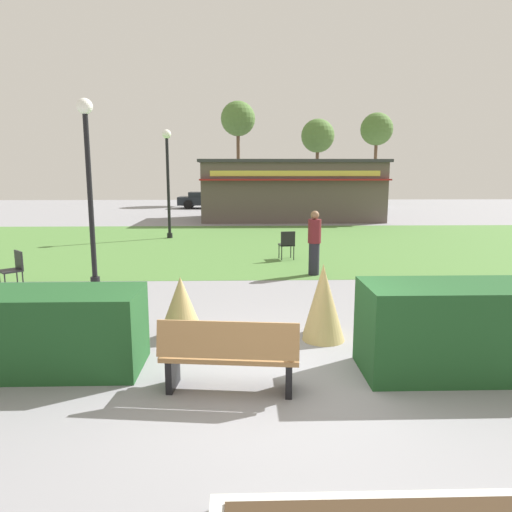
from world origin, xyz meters
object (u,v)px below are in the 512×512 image
(lamppost_mid, at_px, (89,171))
(parked_car_west_slot, at_px, (207,199))
(food_kiosk, at_px, (291,190))
(parked_car_east_slot, at_px, (355,199))
(person_strolling, at_px, (314,243))
(tree_right_bg, at_px, (318,136))
(park_bench, at_px, (229,355))
(parked_car_center_slot, at_px, (277,199))
(cafe_chair_east, at_px, (287,243))
(lamppost_far, at_px, (168,171))
(tree_center_bg, at_px, (238,120))
(tree_left_bg, at_px, (377,130))
(cafe_chair_west, at_px, (14,267))

(lamppost_mid, distance_m, parked_car_west_slot, 24.19)
(food_kiosk, bearing_deg, lamppost_mid, -111.68)
(lamppost_mid, xyz_separation_m, parked_car_east_slot, (11.92, 24.08, -2.07))
(food_kiosk, xyz_separation_m, person_strolling, (-0.85, -14.78, -0.80))
(person_strolling, relative_size, tree_right_bg, 0.24)
(park_bench, height_order, parked_car_center_slot, parked_car_center_slot)
(park_bench, relative_size, lamppost_mid, 0.40)
(food_kiosk, height_order, cafe_chair_east, food_kiosk)
(person_strolling, distance_m, parked_car_east_slot, 23.99)
(parked_car_center_slot, bearing_deg, lamppost_far, -109.25)
(person_strolling, bearing_deg, parked_car_east_slot, -38.82)
(lamppost_far, height_order, tree_center_bg, tree_center_bg)
(food_kiosk, bearing_deg, person_strolling, -93.30)
(person_strolling, height_order, tree_right_bg, tree_right_bg)
(food_kiosk, distance_m, tree_right_bg, 15.01)
(person_strolling, bearing_deg, park_bench, 139.98)
(lamppost_mid, xyz_separation_m, tree_center_bg, (3.22, 28.80, 4.11))
(park_bench, distance_m, person_strolling, 7.02)
(food_kiosk, xyz_separation_m, tree_left_bg, (8.98, 15.26, 4.57))
(park_bench, height_order, lamppost_mid, lamppost_mid)
(food_kiosk, height_order, tree_right_bg, tree_right_bg)
(cafe_chair_east, bearing_deg, food_kiosk, 83.85)
(food_kiosk, xyz_separation_m, parked_car_west_slot, (-5.35, 8.31, -1.02))
(park_bench, bearing_deg, tree_center_bg, 90.25)
(cafe_chair_east, distance_m, tree_left_bg, 30.25)
(cafe_chair_east, height_order, tree_right_bg, tree_right_bg)
(park_bench, relative_size, cafe_chair_east, 1.96)
(cafe_chair_east, xyz_separation_m, tree_left_bg, (10.34, 27.85, 5.70))
(lamppost_mid, distance_m, lamppost_far, 8.18)
(tree_center_bg, bearing_deg, lamppost_mid, -96.38)
(lamppost_far, height_order, food_kiosk, lamppost_far)
(lamppost_mid, relative_size, tree_center_bg, 0.52)
(parked_car_east_slot, relative_size, tree_right_bg, 0.60)
(parked_car_east_slot, bearing_deg, lamppost_far, -125.50)
(lamppost_far, relative_size, tree_right_bg, 0.61)
(cafe_chair_west, distance_m, parked_car_west_slot, 24.58)
(tree_right_bg, distance_m, tree_center_bg, 6.89)
(parked_car_west_slot, bearing_deg, tree_center_bg, 63.98)
(tree_right_bg, relative_size, tree_center_bg, 0.85)
(parked_car_center_slot, bearing_deg, park_bench, -95.27)
(tree_right_bg, bearing_deg, parked_car_west_slot, -147.64)
(lamppost_mid, xyz_separation_m, tree_right_bg, (9.92, 29.79, 2.87))
(park_bench, distance_m, cafe_chair_west, 7.39)
(park_bench, distance_m, tree_right_bg, 36.46)
(lamppost_far, distance_m, tree_center_bg, 21.21)
(park_bench, xyz_separation_m, parked_car_center_slot, (2.75, 29.80, 0.16))
(tree_left_bg, distance_m, tree_center_bg, 12.25)
(tree_left_bg, bearing_deg, tree_center_bg, -169.49)
(tree_right_bg, height_order, tree_center_bg, tree_center_bg)
(park_bench, distance_m, parked_car_east_slot, 31.00)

